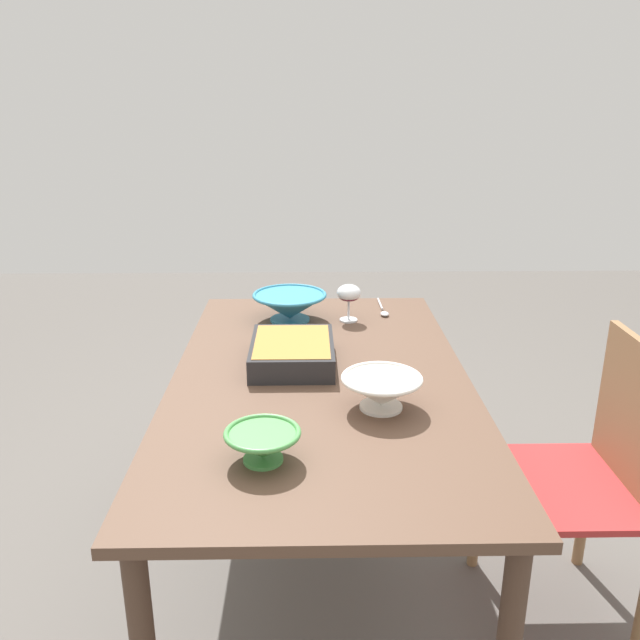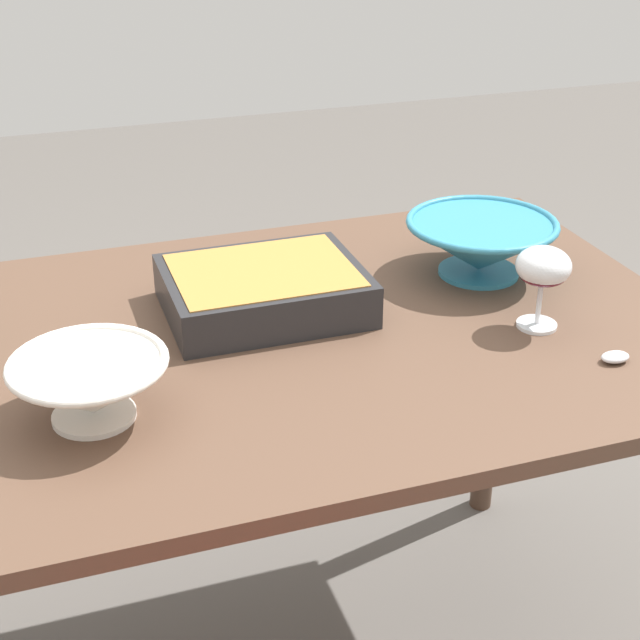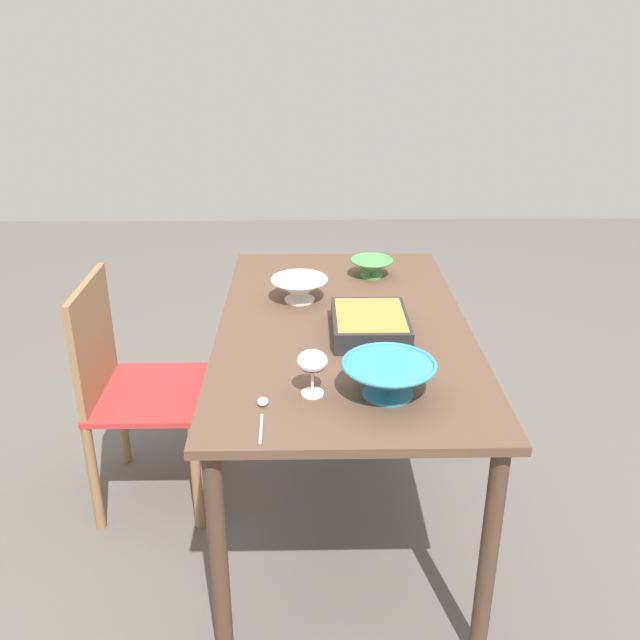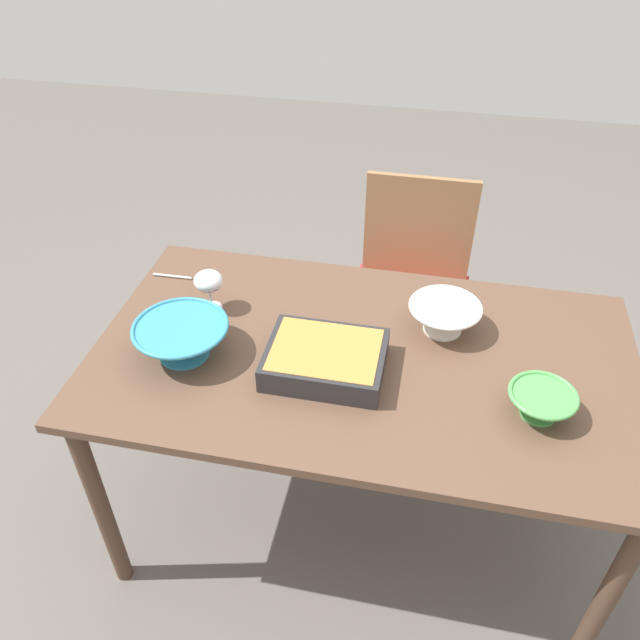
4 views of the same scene
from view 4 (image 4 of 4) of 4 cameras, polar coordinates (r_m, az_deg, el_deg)
name	(u,v)px [view 4 (image 4 of 4)]	position (r m, az deg, el deg)	size (l,w,h in m)	color
ground_plane	(354,515)	(2.32, 3.08, -17.19)	(8.00, 8.00, 0.00)	#5B5651
dining_table	(362,376)	(1.80, 3.81, -5.04)	(1.49, 0.84, 0.76)	brown
chair	(412,279)	(2.52, 8.34, 3.65)	(0.45, 0.40, 0.88)	#B22D2D
wine_glass	(209,283)	(1.87, -10.04, 3.33)	(0.08, 0.08, 0.13)	white
casserole_dish	(325,358)	(1.67, 0.49, -3.47)	(0.31, 0.24, 0.07)	#262628
mixing_bowl	(541,402)	(1.64, 19.35, -7.04)	(0.17, 0.17, 0.07)	#4C994C
small_bowl	(182,338)	(1.75, -12.36, -1.61)	(0.26, 0.26, 0.10)	teal
serving_bowl	(444,316)	(1.82, 11.16, 0.35)	(0.21, 0.21, 0.09)	white
serving_spoon	(199,279)	(2.05, -10.89, 3.70)	(0.22, 0.03, 0.01)	silver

